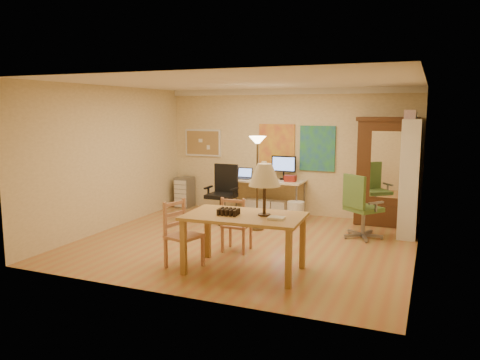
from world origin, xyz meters
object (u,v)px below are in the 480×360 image
at_px(computer_desk, 267,193).
at_px(office_chair_green, 361,221).
at_px(office_chair_black, 222,206).
at_px(bookshelf, 410,178).
at_px(dining_table, 252,204).
at_px(armoire, 386,178).

height_order(computer_desk, office_chair_green, computer_desk).
relative_size(office_chair_black, bookshelf, 0.55).
xyz_separation_m(dining_table, office_chair_green, (1.17, 2.37, -0.66)).
height_order(dining_table, computer_desk, dining_table).
relative_size(computer_desk, armoire, 0.80).
bearing_deg(armoire, computer_desk, -178.12).
relative_size(office_chair_black, office_chair_green, 1.01).
xyz_separation_m(computer_desk, armoire, (2.44, 0.08, 0.45)).
bearing_deg(computer_desk, dining_table, -74.06).
bearing_deg(office_chair_green, bookshelf, 35.12).
bearing_deg(dining_table, bookshelf, 56.55).
distance_m(armoire, bookshelf, 0.84).
relative_size(office_chair_green, bookshelf, 0.54).
bearing_deg(dining_table, office_chair_black, 122.31).
height_order(office_chair_black, office_chair_green, office_chair_black).
xyz_separation_m(dining_table, bookshelf, (1.91, 2.90, 0.07)).
bearing_deg(armoire, dining_table, -111.96).
distance_m(dining_table, bookshelf, 3.47).
distance_m(computer_desk, bookshelf, 3.03).
bearing_deg(armoire, bookshelf, -55.51).
bearing_deg(office_chair_black, office_chair_green, -4.41).
relative_size(dining_table, bookshelf, 0.80).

